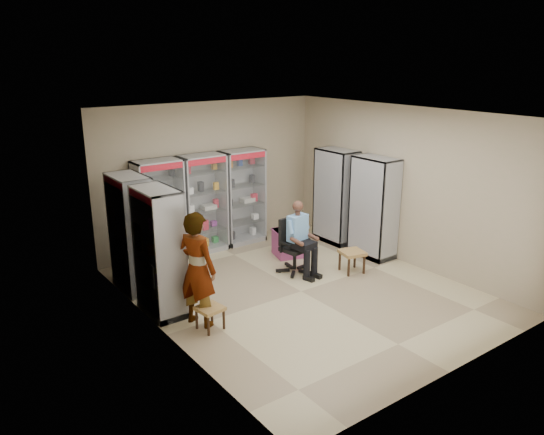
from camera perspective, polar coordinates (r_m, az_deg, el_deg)
floor at (r=9.17m, az=3.15°, el=-7.93°), size 6.00×6.00×0.00m
room_shell at (r=8.53m, az=3.36°, el=4.14°), size 5.02×6.02×3.01m
cabinet_back_left at (r=10.38m, az=-12.01°, el=0.62°), size 0.90×0.50×2.00m
cabinet_back_mid at (r=10.78m, az=-7.42°, el=1.47°), size 0.90×0.50×2.00m
cabinet_back_right at (r=11.25m, az=-3.19°, el=2.24°), size 0.90×0.50×2.00m
cabinet_right_far at (r=11.36m, az=6.87°, el=2.29°), size 0.90×0.50×2.00m
cabinet_right_near at (r=10.61m, az=10.90°, el=1.04°), size 0.90×0.50×2.00m
cabinet_left_far at (r=9.22m, az=-14.85°, el=-1.67°), size 0.90×0.50×2.00m
cabinet_left_near at (r=8.26m, az=-12.01°, el=-3.67°), size 0.90×0.50×2.00m
wooden_chair at (r=9.81m, az=-11.37°, el=-3.57°), size 0.42×0.42×0.94m
seated_customer at (r=9.70m, az=-11.32°, el=-2.55°), size 0.44×0.60×1.34m
office_chair at (r=9.77m, az=2.47°, el=-3.09°), size 0.63×0.63×1.02m
seated_shopkeeper at (r=9.68m, az=2.66°, el=-2.39°), size 0.50×0.65×1.30m
pink_trunk at (r=10.65m, az=1.82°, el=-2.75°), size 0.68×0.66×0.53m
tea_glass at (r=10.61m, az=1.81°, el=-1.04°), size 0.07×0.07×0.09m
woven_stool_a at (r=9.98m, az=8.59°, el=-4.69°), size 0.49×0.49×0.41m
woven_stool_b at (r=7.97m, az=-6.67°, el=-10.66°), size 0.40×0.40×0.35m
standing_man at (r=7.85m, az=-8.04°, el=-5.54°), size 0.63×0.75×1.75m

